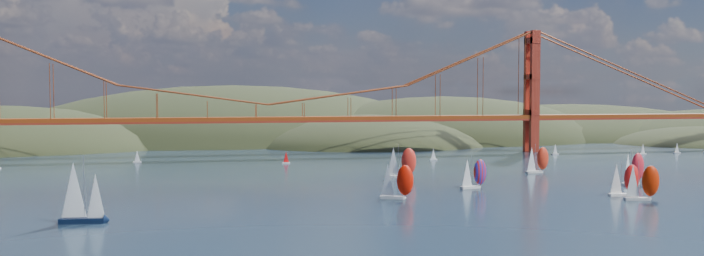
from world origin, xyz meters
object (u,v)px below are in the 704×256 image
racer_3 (537,159)px  racer_4 (633,168)px  racer_5 (401,162)px  racer_1 (641,182)px  sloop_navy (80,193)px  racer_0 (396,181)px  racer_rwb (473,173)px  racer_2 (624,179)px

racer_3 → racer_4: (13.73, -32.96, 0.32)m
racer_5 → racer_1: bearing=-33.2°
sloop_navy → racer_4: (148.51, 28.86, -1.32)m
racer_4 → racer_5: bearing=133.0°
racer_0 → racer_1: size_ratio=0.99×
racer_3 → racer_5: racer_5 is taller
racer_1 → racer_rwb: racer_1 is taller
racer_0 → racer_3: size_ratio=1.01×
racer_3 → racer_4: size_ratio=0.93×
sloop_navy → racer_2: (133.07, 9.96, -1.86)m
racer_3 → racer_5: bearing=175.5°
sloop_navy → racer_rwb: size_ratio=1.53×
racer_1 → racer_2: (-0.06, 7.35, -0.27)m
racer_4 → racer_5: racer_5 is taller
racer_3 → racer_5: (-48.72, -3.43, 0.45)m
racer_2 → racer_rwb: 39.63m
racer_0 → racer_rwb: racer_0 is taller
racer_3 → racer_5: 48.84m
racer_5 → racer_3: bearing=20.7°
racer_0 → racer_1: racer_1 is taller
racer_0 → racer_3: bearing=59.7°
racer_0 → racer_1: (60.01, -14.87, 0.03)m
racer_2 → racer_rwb: bearing=152.8°
sloop_navy → racer_4: 151.30m
racer_1 → racer_4: 30.43m
racer_2 → racer_4: bearing=56.4°
racer_2 → racer_5: size_ratio=0.87×
racer_2 → racer_5: bearing=139.8°
sloop_navy → racer_0: bearing=18.7°
racer_4 → racer_rwb: (-48.76, 2.56, -0.59)m
sloop_navy → racer_rwb: 104.60m
sloop_navy → racer_1: (133.13, 2.61, -1.58)m
racer_0 → racer_3: 75.95m
racer_rwb → racer_3: bearing=31.3°
sloop_navy → racer_3: sloop_navy is taller
sloop_navy → racer_3: (134.79, 61.82, -1.64)m
racer_rwb → racer_5: bearing=107.3°
sloop_navy → racer_3: size_ratio=1.45×
racer_1 → racer_rwb: (-33.38, 28.81, -0.33)m
sloop_navy → racer_1: size_ratio=1.43×
racer_4 → racer_5: size_ratio=0.98×
sloop_navy → racer_1: 133.17m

